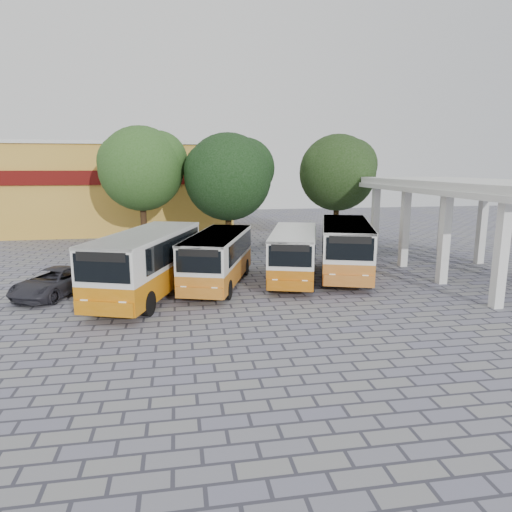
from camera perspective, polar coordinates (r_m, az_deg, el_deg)
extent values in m
plane|color=slate|center=(21.66, 6.70, -5.49)|extent=(90.00, 90.00, 0.00)
cube|color=silver|center=(22.51, 28.31, 0.40)|extent=(0.45, 0.45, 5.00)
cube|color=silver|center=(33.58, 14.67, 4.53)|extent=(0.45, 0.45, 5.00)
cube|color=silver|center=(36.09, 22.38, 4.50)|extent=(0.45, 0.45, 5.00)
cube|color=silver|center=(29.03, 25.10, 8.20)|extent=(6.60, 15.60, 0.40)
cube|color=silver|center=(29.04, 25.05, 7.51)|extent=(6.80, 15.80, 0.30)
cube|color=gold|center=(46.21, -16.15, 8.06)|extent=(20.00, 10.00, 8.00)
cube|color=#590C0A|center=(41.10, -17.01, 9.35)|extent=(20.00, 0.20, 1.20)
cube|color=silver|center=(46.19, -16.44, 13.20)|extent=(20.40, 10.40, 0.30)
cube|color=#C36D08|center=(22.52, -13.36, -2.52)|extent=(5.29, 8.95, 1.13)
cube|color=silver|center=(22.24, -13.52, 0.86)|extent=(5.29, 8.95, 1.58)
cube|color=silver|center=(22.13, -13.61, 2.70)|extent=(5.34, 8.96, 0.13)
cube|color=black|center=(22.37, -16.86, 0.78)|extent=(2.41, 6.69, 1.13)
cube|color=black|center=(22.19, -10.15, 1.01)|extent=(2.41, 6.69, 1.13)
cube|color=black|center=(18.02, -14.36, -1.52)|extent=(2.19, 0.82, 1.13)
cube|color=black|center=(17.93, -14.43, -0.12)|extent=(1.94, 0.74, 0.36)
cylinder|color=black|center=(20.06, -17.09, -5.70)|extent=(0.30, 1.07, 1.07)
cylinder|color=black|center=(19.89, -10.43, -5.53)|extent=(0.30, 1.07, 1.07)
cylinder|color=black|center=(25.42, -15.56, -2.08)|extent=(0.30, 1.07, 1.07)
cylinder|color=black|center=(25.28, -10.33, -1.91)|extent=(0.30, 1.07, 1.07)
cube|color=#C06E1B|center=(24.00, -4.74, -1.69)|extent=(4.50, 7.89, 0.99)
cube|color=silver|center=(23.76, -4.78, 1.11)|extent=(4.50, 7.89, 1.39)
cube|color=silver|center=(23.66, -4.81, 2.63)|extent=(4.54, 7.90, 0.11)
cube|color=black|center=(23.69, -7.56, 1.05)|extent=(1.98, 5.95, 0.99)
cube|color=black|center=(23.89, -2.02, 1.23)|extent=(1.98, 5.95, 0.99)
cube|color=black|center=(20.05, -3.82, -0.73)|extent=(1.95, 0.68, 0.99)
cube|color=black|center=(19.97, -3.84, 0.38)|extent=(1.73, 0.61, 0.32)
cylinder|color=black|center=(21.65, -6.84, -4.21)|extent=(0.26, 0.94, 0.94)
cylinder|color=black|center=(21.84, -1.47, -3.99)|extent=(0.26, 0.94, 0.94)
cylinder|color=black|center=(26.42, -7.40, -1.40)|extent=(0.26, 0.94, 0.94)
cylinder|color=black|center=(26.57, -3.00, -1.25)|extent=(0.26, 0.94, 0.94)
cube|color=#B35C0A|center=(25.25, 4.71, -1.05)|extent=(4.36, 7.85, 0.99)
cube|color=silver|center=(25.03, 4.75, 1.60)|extent=(4.36, 7.85, 1.38)
cube|color=silver|center=(24.93, 4.78, 3.04)|extent=(4.41, 7.87, 0.11)
cube|color=black|center=(24.76, 2.18, 1.56)|extent=(1.87, 5.95, 0.99)
cube|color=black|center=(25.33, 7.27, 1.70)|extent=(1.87, 5.95, 0.99)
cube|color=black|center=(21.45, 7.27, -0.04)|extent=(1.95, 0.64, 0.99)
cube|color=black|center=(21.37, 7.29, 1.00)|extent=(1.73, 0.58, 0.32)
cylinder|color=black|center=(22.79, 3.74, -3.37)|extent=(0.26, 0.94, 0.94)
cylinder|color=black|center=(23.34, 8.61, -3.13)|extent=(0.26, 0.94, 0.94)
cylinder|color=black|center=(27.44, 1.37, -0.84)|extent=(0.26, 0.94, 0.94)
cylinder|color=black|center=(27.90, 5.47, -0.69)|extent=(0.26, 0.94, 0.94)
cube|color=#BB6922|center=(26.65, 11.05, -0.36)|extent=(5.01, 8.77, 1.10)
cube|color=silver|center=(26.42, 11.16, 2.46)|extent=(5.01, 8.77, 1.54)
cube|color=silver|center=(26.32, 11.22, 3.98)|extent=(5.06, 8.78, 0.13)
cube|color=black|center=(25.99, 8.52, 2.44)|extent=(2.20, 6.60, 1.10)
cube|color=black|center=(26.89, 13.71, 2.54)|extent=(2.20, 6.60, 1.10)
cube|color=black|center=(22.58, 14.95, 0.86)|extent=(2.16, 0.75, 1.10)
cube|color=black|center=(22.50, 15.00, 1.96)|extent=(1.91, 0.68, 0.36)
cylinder|color=black|center=(23.85, 10.77, -2.75)|extent=(0.29, 1.05, 1.05)
cylinder|color=black|center=(24.73, 15.71, -2.48)|extent=(0.29, 1.05, 1.05)
cylinder|color=black|center=(28.90, 7.01, -0.19)|extent=(0.29, 1.05, 1.05)
cylinder|color=black|center=(29.63, 11.22, -0.04)|extent=(0.29, 1.05, 1.05)
cylinder|color=#412917|center=(36.58, -13.87, 4.57)|extent=(0.47, 0.47, 4.33)
sphere|color=#284F18|center=(36.36, -14.16, 10.54)|extent=(6.40, 6.40, 6.40)
sphere|color=#284F18|center=(36.59, -12.13, 11.63)|extent=(4.48, 4.48, 4.48)
sphere|color=#284F18|center=(36.26, -16.02, 11.20)|extent=(4.16, 4.16, 4.16)
cylinder|color=#30200D|center=(35.46, -3.46, 4.42)|extent=(0.48, 0.48, 4.02)
sphere|color=black|center=(35.22, -3.52, 9.83)|extent=(6.62, 6.62, 6.62)
sphere|color=black|center=(35.68, -1.44, 10.93)|extent=(4.64, 4.64, 4.64)
sphere|color=black|center=(34.91, -5.42, 10.60)|extent=(4.30, 4.30, 4.30)
cylinder|color=#382611|center=(36.92, 9.96, 4.59)|extent=(0.43, 0.43, 4.08)
sphere|color=black|center=(36.69, 10.15, 10.21)|extent=(5.93, 5.93, 5.93)
sphere|color=black|center=(37.38, 11.77, 11.08)|extent=(4.15, 4.15, 4.15)
sphere|color=black|center=(36.15, 8.71, 10.95)|extent=(3.85, 3.85, 3.85)
imported|color=#282831|center=(24.23, -23.94, -3.00)|extent=(3.90, 5.20, 1.31)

